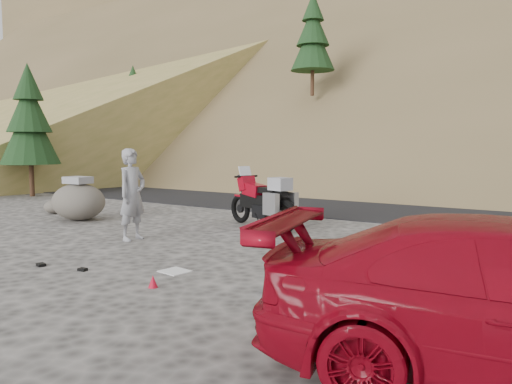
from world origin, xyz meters
TOP-DOWN VIEW (x-y plane):
  - ground at (0.00, 0.00)m, footprint 140.00×140.00m
  - road at (0.00, 9.00)m, footprint 120.00×7.00m
  - hillside at (-0.05, 40.88)m, footprint 120.00×73.00m
  - conifer_verge at (-11.00, 4.50)m, footprint 2.20×2.20m
  - motorcycle at (0.42, 3.35)m, footprint 2.37×1.14m
  - man at (-1.00, 0.58)m, footprint 0.50×0.71m
  - boulder at (-4.26, 1.66)m, footprint 1.63×1.45m
  - small_rock at (-5.93, 2.07)m, footprint 0.70×0.64m
  - gear_white_cloth at (1.54, -0.86)m, footprint 0.47×0.43m
  - gear_bottle at (3.32, -0.98)m, footprint 0.10×0.10m
  - gear_funnel at (1.89, -1.66)m, footprint 0.15×0.15m
  - gear_glove_a at (-0.50, -1.82)m, footprint 0.18×0.15m
  - gear_glove_b at (0.32, -1.63)m, footprint 0.15×0.12m

SIDE VIEW (x-z plane):
  - ground at x=0.00m, z-range 0.00..0.00m
  - road at x=0.00m, z-range -0.03..0.03m
  - man at x=-1.00m, z-range -0.94..0.94m
  - gear_white_cloth at x=1.54m, z-range 0.00..0.01m
  - gear_glove_b at x=0.32m, z-range 0.00..0.04m
  - gear_glove_a at x=-0.50m, z-range 0.00..0.05m
  - gear_funnel at x=1.89m, z-range 0.00..0.17m
  - gear_bottle at x=3.32m, z-range 0.00..0.22m
  - small_rock at x=-5.93m, z-range 0.00..0.38m
  - boulder at x=-4.26m, z-range -0.07..1.07m
  - motorcycle at x=0.42m, z-range -0.11..1.35m
  - conifer_verge at x=-11.00m, z-range 0.37..5.41m
  - hillside at x=-0.05m, z-range -12.28..34.44m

